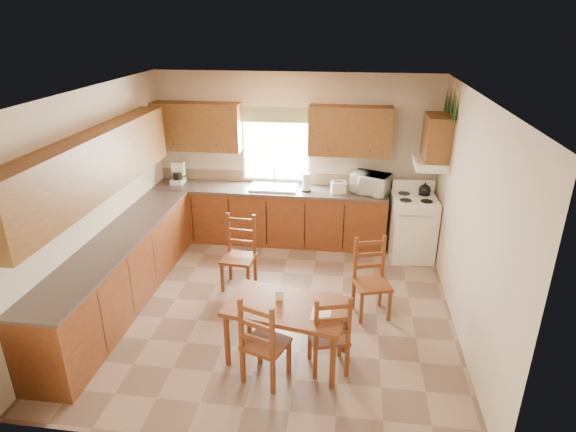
# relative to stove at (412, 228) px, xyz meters

# --- Properties ---
(floor) EXTENTS (4.50, 4.50, 0.00)m
(floor) POSITION_rel_stove_xyz_m (-1.88, -1.68, -0.48)
(floor) COLOR #866C59
(floor) RESTS_ON ground
(ceiling) EXTENTS (4.50, 4.50, 0.00)m
(ceiling) POSITION_rel_stove_xyz_m (-1.88, -1.68, 2.22)
(ceiling) COLOR #975D34
(ceiling) RESTS_ON floor
(wall_left) EXTENTS (4.50, 4.50, 0.00)m
(wall_left) POSITION_rel_stove_xyz_m (-4.13, -1.68, 0.87)
(wall_left) COLOR beige
(wall_left) RESTS_ON floor
(wall_right) EXTENTS (4.50, 4.50, 0.00)m
(wall_right) POSITION_rel_stove_xyz_m (0.37, -1.68, 0.87)
(wall_right) COLOR beige
(wall_right) RESTS_ON floor
(wall_back) EXTENTS (4.50, 4.50, 0.00)m
(wall_back) POSITION_rel_stove_xyz_m (-1.88, 0.57, 0.87)
(wall_back) COLOR beige
(wall_back) RESTS_ON floor
(wall_front) EXTENTS (4.50, 4.50, 0.00)m
(wall_front) POSITION_rel_stove_xyz_m (-1.88, -3.93, 0.87)
(wall_front) COLOR beige
(wall_front) RESTS_ON floor
(lower_cab_back) EXTENTS (3.75, 0.60, 0.88)m
(lower_cab_back) POSITION_rel_stove_xyz_m (-2.25, 0.27, -0.04)
(lower_cab_back) COLOR brown
(lower_cab_back) RESTS_ON floor
(lower_cab_left) EXTENTS (0.60, 3.60, 0.88)m
(lower_cab_left) POSITION_rel_stove_xyz_m (-3.83, -1.83, -0.04)
(lower_cab_left) COLOR brown
(lower_cab_left) RESTS_ON floor
(counter_back) EXTENTS (3.75, 0.63, 0.04)m
(counter_back) POSITION_rel_stove_xyz_m (-2.25, 0.27, 0.42)
(counter_back) COLOR #4D403B
(counter_back) RESTS_ON lower_cab_back
(counter_left) EXTENTS (0.63, 3.60, 0.04)m
(counter_left) POSITION_rel_stove_xyz_m (-3.83, -1.83, 0.42)
(counter_left) COLOR #4D403B
(counter_left) RESTS_ON lower_cab_left
(backsplash) EXTENTS (3.75, 0.01, 0.18)m
(backsplash) POSITION_rel_stove_xyz_m (-2.25, 0.56, 0.53)
(backsplash) COLOR #867152
(backsplash) RESTS_ON counter_back
(upper_cab_back_left) EXTENTS (1.41, 0.33, 0.75)m
(upper_cab_back_left) POSITION_rel_stove_xyz_m (-3.43, 0.40, 1.38)
(upper_cab_back_left) COLOR brown
(upper_cab_back_left) RESTS_ON wall_back
(upper_cab_back_right) EXTENTS (1.25, 0.33, 0.75)m
(upper_cab_back_right) POSITION_rel_stove_xyz_m (-1.02, 0.40, 1.38)
(upper_cab_back_right) COLOR brown
(upper_cab_back_right) RESTS_ON wall_back
(upper_cab_left) EXTENTS (0.33, 3.60, 0.75)m
(upper_cab_left) POSITION_rel_stove_xyz_m (-3.96, -1.83, 1.38)
(upper_cab_left) COLOR brown
(upper_cab_left) RESTS_ON wall_left
(upper_cab_stove) EXTENTS (0.33, 0.62, 0.62)m
(upper_cab_stove) POSITION_rel_stove_xyz_m (0.20, -0.03, 1.42)
(upper_cab_stove) COLOR brown
(upper_cab_stove) RESTS_ON wall_right
(range_hood) EXTENTS (0.44, 0.62, 0.12)m
(range_hood) POSITION_rel_stove_xyz_m (0.15, -0.03, 1.04)
(range_hood) COLOR white
(range_hood) RESTS_ON wall_right
(window_frame) EXTENTS (1.13, 0.02, 1.18)m
(window_frame) POSITION_rel_stove_xyz_m (-2.18, 0.54, 1.07)
(window_frame) COLOR white
(window_frame) RESTS_ON wall_back
(window_pane) EXTENTS (1.05, 0.01, 1.10)m
(window_pane) POSITION_rel_stove_xyz_m (-2.18, 0.53, 1.07)
(window_pane) COLOR white
(window_pane) RESTS_ON wall_back
(window_valance) EXTENTS (1.19, 0.01, 0.24)m
(window_valance) POSITION_rel_stove_xyz_m (-2.18, 0.51, 1.57)
(window_valance) COLOR #3C5C2E
(window_valance) RESTS_ON wall_back
(sink_basin) EXTENTS (0.75, 0.45, 0.04)m
(sink_basin) POSITION_rel_stove_xyz_m (-2.18, 0.27, 0.46)
(sink_basin) COLOR silver
(sink_basin) RESTS_ON counter_back
(pine_decal_a) EXTENTS (0.22, 0.22, 0.36)m
(pine_decal_a) POSITION_rel_stove_xyz_m (0.33, -0.35, 1.90)
(pine_decal_a) COLOR #133C17
(pine_decal_a) RESTS_ON wall_right
(pine_decal_b) EXTENTS (0.22, 0.22, 0.36)m
(pine_decal_b) POSITION_rel_stove_xyz_m (0.33, -0.03, 1.94)
(pine_decal_b) COLOR #133C17
(pine_decal_b) RESTS_ON wall_right
(pine_decal_c) EXTENTS (0.22, 0.22, 0.36)m
(pine_decal_c) POSITION_rel_stove_xyz_m (0.33, 0.29, 1.90)
(pine_decal_c) COLOR #133C17
(pine_decal_c) RESTS_ON wall_right
(stove) EXTENTS (0.69, 0.71, 0.95)m
(stove) POSITION_rel_stove_xyz_m (0.00, 0.00, 0.00)
(stove) COLOR white
(stove) RESTS_ON floor
(coffeemaker) EXTENTS (0.29, 0.32, 0.36)m
(coffeemaker) POSITION_rel_stove_xyz_m (-3.78, 0.31, 0.62)
(coffeemaker) COLOR white
(coffeemaker) RESTS_ON counter_back
(paper_towel) EXTENTS (0.14, 0.14, 0.28)m
(paper_towel) POSITION_rel_stove_xyz_m (-1.65, 0.22, 0.59)
(paper_towel) COLOR white
(paper_towel) RESTS_ON counter_back
(toaster) EXTENTS (0.25, 0.19, 0.18)m
(toaster) POSITION_rel_stove_xyz_m (-1.15, 0.20, 0.53)
(toaster) COLOR white
(toaster) RESTS_ON counter_back
(microwave) EXTENTS (0.63, 0.55, 0.31)m
(microwave) POSITION_rel_stove_xyz_m (-0.66, 0.26, 0.60)
(microwave) COLOR white
(microwave) RESTS_ON counter_back
(dining_table) EXTENTS (1.37, 0.94, 0.68)m
(dining_table) POSITION_rel_stove_xyz_m (-1.57, -2.66, -0.14)
(dining_table) COLOR brown
(dining_table) RESTS_ON floor
(chair_near_left) EXTENTS (0.48, 0.46, 0.93)m
(chair_near_left) POSITION_rel_stove_xyz_m (-1.12, -2.76, -0.01)
(chair_near_left) COLOR brown
(chair_near_left) RESTS_ON floor
(chair_near_right) EXTENTS (0.52, 0.51, 0.98)m
(chair_near_right) POSITION_rel_stove_xyz_m (-1.74, -3.00, 0.01)
(chair_near_right) COLOR brown
(chair_near_right) RESTS_ON floor
(chair_far_left) EXTENTS (0.45, 0.44, 1.01)m
(chair_far_left) POSITION_rel_stove_xyz_m (-2.43, -1.26, 0.03)
(chair_far_left) COLOR brown
(chair_far_left) RESTS_ON floor
(chair_far_right) EXTENTS (0.51, 0.50, 0.99)m
(chair_far_right) POSITION_rel_stove_xyz_m (-0.64, -1.69, 0.02)
(chair_far_right) COLOR brown
(chair_far_right) RESTS_ON floor
(table_paper) EXTENTS (0.21, 0.27, 0.00)m
(table_paper) POSITION_rel_stove_xyz_m (-1.20, -2.77, 0.20)
(table_paper) COLOR white
(table_paper) RESTS_ON dining_table
(table_card) EXTENTS (0.08, 0.03, 0.11)m
(table_card) POSITION_rel_stove_xyz_m (-1.66, -2.58, 0.25)
(table_card) COLOR white
(table_card) RESTS_ON dining_table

